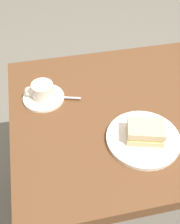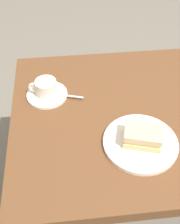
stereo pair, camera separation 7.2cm
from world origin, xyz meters
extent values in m
plane|color=#696357|center=(0.00, 0.00, 0.00)|extent=(6.00, 6.00, 0.00)
cylinder|color=brown|center=(-0.58, 0.30, 0.33)|extent=(0.07, 0.07, 0.66)
cylinder|color=silver|center=(-0.22, -0.15, 0.72)|extent=(0.24, 0.24, 0.01)
cube|color=#D3B882|center=(-0.22, -0.15, 0.74)|extent=(0.13, 0.11, 0.02)
cube|color=#E4C46C|center=(-0.22, -0.15, 0.75)|extent=(0.12, 0.10, 0.01)
cube|color=#CDB184|center=(-0.22, -0.15, 0.77)|extent=(0.13, 0.11, 0.02)
cylinder|color=silver|center=(-0.52, 0.12, 0.72)|extent=(0.16, 0.16, 0.01)
cylinder|color=silver|center=(-0.52, 0.12, 0.75)|extent=(0.08, 0.08, 0.06)
cylinder|color=#A37141|center=(-0.52, 0.12, 0.78)|extent=(0.07, 0.07, 0.01)
torus|color=silver|center=(-0.57, 0.13, 0.75)|extent=(0.04, 0.02, 0.04)
cube|color=silver|center=(-0.43, 0.09, 0.72)|extent=(0.07, 0.03, 0.00)
ellipsoid|color=silver|center=(-0.47, 0.11, 0.72)|extent=(0.03, 0.02, 0.01)
camera|label=1|loc=(-0.52, -0.70, 1.46)|focal=46.66mm
camera|label=2|loc=(-0.45, -0.71, 1.46)|focal=46.66mm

